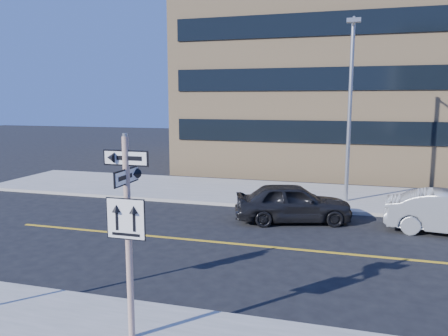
% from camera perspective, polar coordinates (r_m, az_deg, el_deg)
% --- Properties ---
extents(ground, '(120.00, 120.00, 0.00)m').
position_cam_1_polar(ground, '(11.58, -5.92, -15.77)').
color(ground, black).
rests_on(ground, ground).
extents(sign_pole, '(0.92, 0.92, 4.06)m').
position_cam_1_polar(sign_pole, '(8.59, -12.45, -7.44)').
color(sign_pole, silver).
rests_on(sign_pole, near_sidewalk).
extents(parked_car_a, '(3.06, 4.92, 1.56)m').
position_cam_1_polar(parked_car_a, '(17.63, 8.98, -4.47)').
color(parked_car_a, black).
rests_on(parked_car_a, ground).
extents(streetlight_a, '(0.55, 2.25, 8.00)m').
position_cam_1_polar(streetlight_a, '(20.50, 16.15, 8.36)').
color(streetlight_a, gray).
rests_on(streetlight_a, far_sidewalk).
extents(building_brick, '(18.00, 18.00, 18.00)m').
position_cam_1_polar(building_brick, '(35.05, 13.03, 15.52)').
color(building_brick, tan).
rests_on(building_brick, ground).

